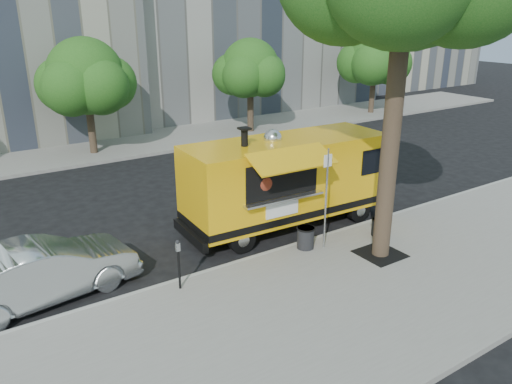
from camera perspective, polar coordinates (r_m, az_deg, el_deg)
ground at (r=15.29m, az=-0.57°, el=-6.05°), size 120.00×120.00×0.00m
sidewalk at (r=12.50m, az=9.69°, el=-12.38°), size 60.00×6.00×0.15m
curb at (r=14.56m, az=1.44°, el=-7.13°), size 60.00×0.14×0.16m
far_sidewalk at (r=26.95m, az=-16.43°, el=4.90°), size 60.00×5.00×0.15m
tree_well at (r=14.84m, az=13.99°, el=-6.87°), size 1.20×1.20×0.02m
far_tree_b at (r=25.25m, az=-18.90°, el=12.39°), size 3.60×3.60×5.50m
far_tree_c at (r=28.65m, az=-0.65°, el=13.97°), size 3.24×3.24×5.21m
far_tree_d at (r=35.19m, az=13.45°, el=14.85°), size 3.78×3.78×5.64m
sign_post at (r=14.30m, az=8.03°, el=-0.10°), size 0.28×0.06×3.00m
parking_meter at (r=12.51m, az=-8.85°, el=-7.53°), size 0.11×0.11×1.33m
food_truck at (r=16.02m, az=3.46°, el=1.45°), size 7.10×3.39×3.47m
sedan at (r=13.32m, az=-23.18°, el=-8.35°), size 4.74×2.21×1.50m
trash_bin_left at (r=15.90m, az=13.83°, el=-3.84°), size 0.46×0.46×0.55m
trash_bin_right at (r=14.69m, az=5.69°, el=-5.15°), size 0.54×0.54×0.65m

